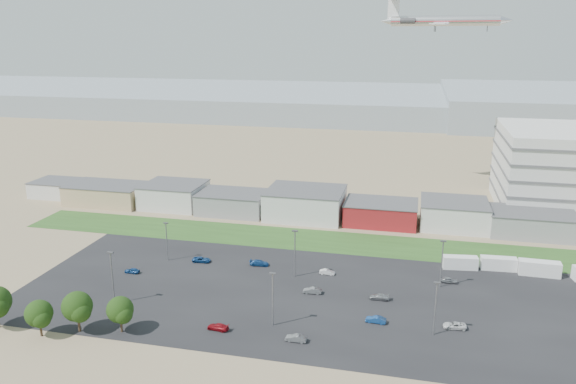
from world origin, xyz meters
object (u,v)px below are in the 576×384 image
(parked_car_1, at_px, (376,320))
(parked_car_12, at_px, (379,297))
(box_trailer_a, at_px, (460,262))
(airliner, at_px, (445,21))
(parked_car_5, at_px, (132,271))
(parked_car_10, at_px, (73,312))
(parked_car_11, at_px, (327,272))
(parked_car_6, at_px, (259,263))
(parked_car_13, at_px, (296,338))
(parked_car_7, at_px, (312,290))
(parked_car_0, at_px, (455,326))
(parked_car_9, at_px, (202,260))
(parked_car_8, at_px, (449,280))
(parked_car_3, at_px, (218,327))

(parked_car_1, bearing_deg, parked_car_12, -175.09)
(box_trailer_a, relative_size, airliner, 0.19)
(airliner, distance_m, parked_car_5, 122.38)
(parked_car_10, xyz_separation_m, parked_car_11, (44.16, 29.77, -0.01))
(parked_car_1, height_order, parked_car_12, parked_car_1)
(parked_car_6, distance_m, parked_car_13, 34.44)
(parked_car_7, bearing_deg, parked_car_12, 88.03)
(airliner, height_order, parked_car_10, airliner)
(parked_car_0, relative_size, parked_car_5, 1.22)
(parked_car_11, bearing_deg, parked_car_9, 92.09)
(parked_car_9, bearing_deg, parked_car_8, -93.42)
(parked_car_1, xyz_separation_m, parked_car_7, (-13.79, 9.42, 0.01))
(parked_car_9, bearing_deg, parked_car_12, -108.25)
(airliner, relative_size, parked_car_8, 11.05)
(airliner, height_order, parked_car_7, airliner)
(parked_car_12, bearing_deg, parked_car_10, -69.82)
(parked_car_8, bearing_deg, parked_car_3, 124.27)
(parked_car_7, distance_m, parked_car_12, 13.71)
(parked_car_3, height_order, parked_car_12, parked_car_12)
(parked_car_1, height_order, parked_car_13, parked_car_1)
(parked_car_0, relative_size, parked_car_13, 1.10)
(parked_car_3, bearing_deg, parked_car_10, -81.21)
(box_trailer_a, distance_m, parked_car_13, 49.53)
(parked_car_5, bearing_deg, airliner, 143.60)
(parked_car_7, distance_m, parked_car_11, 10.24)
(parked_car_8, relative_size, parked_car_9, 0.86)
(parked_car_5, bearing_deg, parked_car_1, 80.68)
(parked_car_3, relative_size, parked_car_7, 1.04)
(parked_car_9, xyz_separation_m, parked_car_13, (29.32, -29.66, 0.03))
(parked_car_12, distance_m, parked_car_13, 23.45)
(parked_car_3, bearing_deg, parked_car_1, 115.08)
(parked_car_10, relative_size, parked_car_11, 1.15)
(parked_car_1, distance_m, parked_car_7, 16.70)
(parked_car_0, xyz_separation_m, parked_car_6, (-42.66, 19.79, 0.07))
(parked_car_3, bearing_deg, parked_car_12, 131.14)
(parked_car_3, bearing_deg, airliner, 166.42)
(parked_car_3, xyz_separation_m, parked_car_9, (-14.66, 28.99, 0.02))
(parked_car_8, distance_m, parked_car_13, 41.14)
(parked_car_6, bearing_deg, parked_car_1, -131.05)
(parked_car_10, xyz_separation_m, parked_car_13, (43.50, 0.37, 0.05))
(airliner, xyz_separation_m, parked_car_3, (-39.18, -105.88, -55.36))
(parked_car_3, relative_size, parked_car_8, 1.09)
(box_trailer_a, xyz_separation_m, parked_car_6, (-45.21, -8.85, -0.81))
(box_trailer_a, xyz_separation_m, parked_car_7, (-30.49, -20.34, -0.82))
(parked_car_13, bearing_deg, parked_car_3, -91.64)
(parked_car_1, distance_m, parked_car_3, 29.16)
(box_trailer_a, distance_m, parked_car_10, 83.42)
(parked_car_0, xyz_separation_m, parked_car_11, (-26.50, 18.43, -0.01))
(airliner, relative_size, parked_car_1, 10.75)
(parked_car_1, height_order, parked_car_3, parked_car_1)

